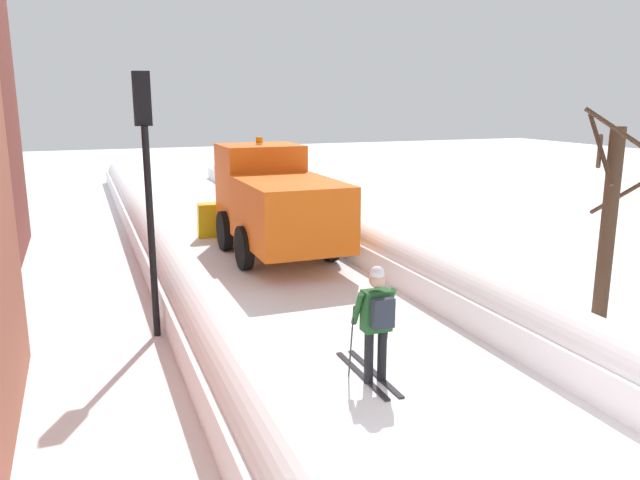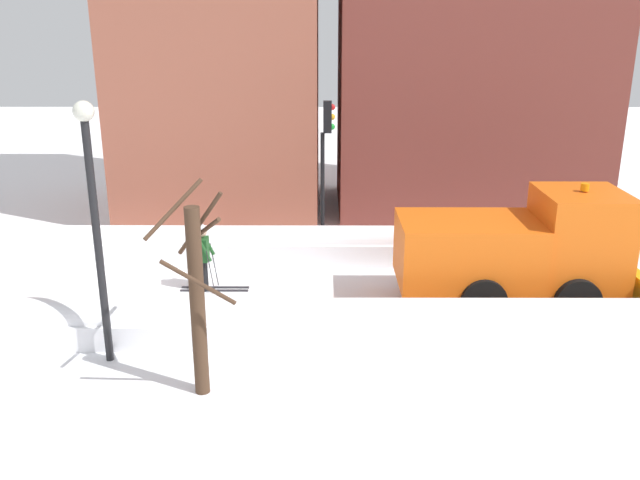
% 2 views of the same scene
% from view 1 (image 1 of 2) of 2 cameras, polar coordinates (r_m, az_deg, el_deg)
% --- Properties ---
extents(ground_plane, '(80.00, 80.00, 0.00)m').
position_cam_1_polar(ground_plane, '(16.39, -5.02, -1.96)').
color(ground_plane, white).
extents(snowbank_left, '(1.10, 36.00, 1.11)m').
position_cam_1_polar(snowbank_left, '(15.78, -14.14, -1.02)').
color(snowbank_left, white).
rests_on(snowbank_left, ground).
extents(snowbank_right, '(1.10, 36.00, 1.02)m').
position_cam_1_polar(snowbank_right, '(17.16, 3.29, 0.26)').
color(snowbank_right, white).
rests_on(snowbank_right, ground).
extents(plow_truck, '(3.20, 5.98, 3.12)m').
position_cam_1_polar(plow_truck, '(16.75, -4.19, 3.54)').
color(plow_truck, orange).
rests_on(plow_truck, ground).
extents(skier, '(0.62, 1.80, 1.81)m').
position_cam_1_polar(skier, '(9.29, 5.19, -7.21)').
color(skier, black).
rests_on(skier, ground).
extents(traffic_light_pole, '(0.28, 0.42, 4.62)m').
position_cam_1_polar(traffic_light_pole, '(11.12, -15.68, 7.49)').
color(traffic_light_pole, black).
rests_on(traffic_light_pole, ground).
extents(bare_tree_near, '(1.39, 1.61, 4.05)m').
position_cam_1_polar(bare_tree_near, '(12.70, 24.93, 1.69)').
color(bare_tree_near, '#483121').
rests_on(bare_tree_near, ground).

